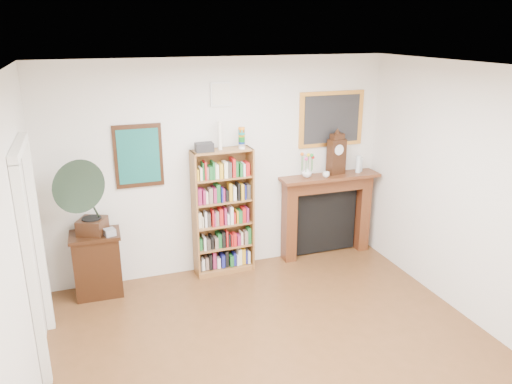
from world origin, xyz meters
TOP-DOWN VIEW (x-y plane):
  - room at (0.00, 0.00)m, footprint 4.51×5.01m
  - door_casing at (-2.21, 1.20)m, footprint 0.08×1.02m
  - teal_poster at (-1.05, 2.48)m, footprint 0.58×0.04m
  - small_picture at (0.00, 2.48)m, footprint 0.26×0.04m
  - gilt_painting at (1.55, 2.48)m, footprint 0.95×0.04m
  - bookshelf at (-0.04, 2.34)m, footprint 0.78×0.30m
  - side_cabinet at (-1.65, 2.27)m, footprint 0.60×0.44m
  - fireplace at (1.49, 2.40)m, footprint 1.42×0.36m
  - gramophone at (-1.67, 2.12)m, footprint 0.85×0.92m
  - cd_stack at (-1.48, 2.15)m, footprint 0.15×0.15m
  - mantel_clock at (1.60, 2.38)m, footprint 0.27×0.18m
  - flower_vase at (1.15, 2.37)m, footprint 0.18×0.18m
  - teacup at (1.40, 2.27)m, footprint 0.10×0.10m
  - bottle_left at (1.93, 2.34)m, footprint 0.07×0.07m
  - bottle_right at (1.99, 2.37)m, footprint 0.06×0.06m

SIDE VIEW (x-z plane):
  - side_cabinet at x=-1.65m, z-range 0.00..0.80m
  - fireplace at x=1.49m, z-range 0.11..1.31m
  - cd_stack at x=-1.48m, z-range 0.80..0.88m
  - bookshelf at x=-0.04m, z-range -0.03..1.90m
  - teacup at x=1.40m, z-range 1.20..1.27m
  - door_casing at x=-2.21m, z-range 0.18..2.35m
  - flower_vase at x=1.15m, z-range 1.20..1.34m
  - bottle_right at x=1.99m, z-range 1.20..1.40m
  - bottle_left at x=1.93m, z-range 1.20..1.44m
  - gramophone at x=-1.67m, z-range 0.86..1.84m
  - room at x=0.00m, z-range -0.01..2.81m
  - mantel_clock at x=1.60m, z-range 1.19..1.75m
  - teal_poster at x=-1.05m, z-range 1.26..2.04m
  - gilt_painting at x=1.55m, z-range 1.58..2.33m
  - small_picture at x=0.00m, z-range 2.20..2.50m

